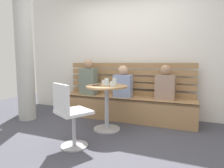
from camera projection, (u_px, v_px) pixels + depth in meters
name	position (u px, v px, depth m)	size (l,w,h in m)	color
ground	(96.00, 141.00, 2.69)	(8.00, 8.00, 0.00)	#42424C
back_wall	(131.00, 47.00, 4.04)	(5.20, 0.10, 2.90)	silver
concrete_pillar	(24.00, 47.00, 3.62)	(0.32, 0.32, 2.80)	#B2B2AD
booth_bench	(124.00, 108.00, 3.77)	(2.70, 0.52, 0.44)	#A87C51
booth_backrest	(128.00, 79.00, 3.93)	(2.65, 0.04, 0.66)	#9A7249
cafe_table	(107.00, 99.00, 3.12)	(0.68, 0.68, 0.74)	#ADADB2
white_chair	(69.00, 113.00, 2.45)	(0.54, 0.54, 0.85)	#ADADB2
person_adult	(88.00, 79.00, 4.00)	(0.34, 0.22, 0.73)	slate
person_child_left	(165.00, 84.00, 3.45)	(0.34, 0.22, 0.64)	#9E7F6B
person_child_middle	(123.00, 83.00, 3.69)	(0.34, 0.22, 0.62)	#8C9EC6
cup_glass_short	(112.00, 84.00, 2.98)	(0.08, 0.08, 0.08)	silver
cup_ceramic_white	(104.00, 82.00, 3.31)	(0.08, 0.08, 0.07)	white
cup_glass_tall	(107.00, 82.00, 3.09)	(0.07, 0.07, 0.12)	silver
cup_water_clear	(114.00, 82.00, 3.19)	(0.07, 0.07, 0.11)	white
phone_on_table	(97.00, 85.00, 3.12)	(0.07, 0.14, 0.01)	black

